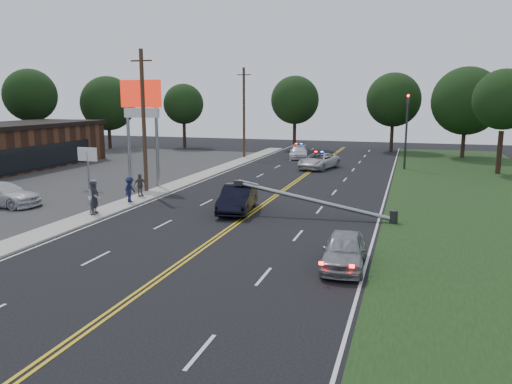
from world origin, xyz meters
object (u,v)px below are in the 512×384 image
(pylon_sign, at_px, (141,107))
(bystander_c, at_px, (130,190))
(utility_pole_far, at_px, (244,113))
(bystander_d, at_px, (140,185))
(fallen_streetlight, at_px, (322,202))
(parked_car, at_px, (3,194))
(crashed_sedan, at_px, (238,199))
(bystander_a, at_px, (94,198))
(emergency_b, at_px, (299,152))
(emergency_a, at_px, (319,161))
(bystander_b, at_px, (95,196))
(traffic_signal, at_px, (407,125))
(small_sign, at_px, (88,158))
(waiting_sedan, at_px, (344,250))
(utility_pole_mid, at_px, (144,121))

(pylon_sign, xyz_separation_m, bystander_c, (2.30, -5.82, -5.06))
(utility_pole_far, height_order, bystander_d, utility_pole_far)
(fallen_streetlight, xyz_separation_m, parked_car, (-19.74, -2.69, -0.18))
(crashed_sedan, distance_m, bystander_d, 7.91)
(crashed_sedan, bearing_deg, bystander_a, -163.17)
(fallen_streetlight, bearing_deg, emergency_b, 105.11)
(parked_car, xyz_separation_m, emergency_b, (12.32, 30.18, -0.06))
(pylon_sign, bearing_deg, bystander_d, -63.95)
(pylon_sign, height_order, emergency_a, pylon_sign)
(fallen_streetlight, relative_size, bystander_b, 4.73)
(traffic_signal, distance_m, bystander_d, 26.33)
(crashed_sedan, distance_m, parked_car, 14.93)
(pylon_sign, relative_size, bystander_b, 4.04)
(crashed_sedan, relative_size, emergency_b, 1.03)
(small_sign, bearing_deg, bystander_d, -19.72)
(parked_car, relative_size, bystander_d, 3.29)
(fallen_streetlight, height_order, bystander_b, bystander_b)
(fallen_streetlight, relative_size, waiting_sedan, 2.28)
(parked_car, relative_size, emergency_a, 0.95)
(traffic_signal, height_order, utility_pole_far, utility_pole_far)
(small_sign, xyz_separation_m, bystander_b, (5.57, -7.19, -1.22))
(small_sign, relative_size, crashed_sedan, 0.64)
(bystander_c, distance_m, bystander_d, 1.91)
(fallen_streetlight, relative_size, bystander_a, 4.82)
(bystander_b, bearing_deg, bystander_d, -10.66)
(parked_car, height_order, bystander_b, bystander_b)
(crashed_sedan, height_order, parked_car, crashed_sedan)
(small_sign, relative_size, waiting_sedan, 0.76)
(bystander_d, bearing_deg, small_sign, 98.10)
(waiting_sedan, bearing_deg, parked_car, 163.11)
(emergency_a, distance_m, bystander_b, 24.67)
(bystander_c, relative_size, bystander_d, 1.05)
(pylon_sign, bearing_deg, crashed_sedan, -31.49)
(traffic_signal, xyz_separation_m, crashed_sedan, (-9.20, -21.88, -3.41))
(parked_car, distance_m, bystander_c, 7.90)
(utility_pole_far, relative_size, bystander_b, 5.05)
(pylon_sign, xyz_separation_m, utility_pole_mid, (1.30, -2.00, -0.91))
(crashed_sedan, bearing_deg, waiting_sedan, -56.25)
(traffic_signal, relative_size, waiting_sedan, 1.72)
(waiting_sedan, xyz_separation_m, bystander_a, (-14.79, 4.58, 0.39))
(small_sign, height_order, traffic_signal, traffic_signal)
(traffic_signal, xyz_separation_m, bystander_d, (-16.87, -19.94, -3.31))
(traffic_signal, relative_size, emergency_a, 1.32)
(small_sign, height_order, emergency_b, small_sign)
(traffic_signal, bearing_deg, parked_car, -134.02)
(traffic_signal, height_order, bystander_c, traffic_signal)
(utility_pole_mid, bearing_deg, bystander_a, -83.30)
(utility_pole_far, xyz_separation_m, bystander_a, (0.87, -29.40, -3.99))
(bystander_a, bearing_deg, bystander_b, 16.50)
(utility_pole_mid, height_order, emergency_b, utility_pole_mid)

